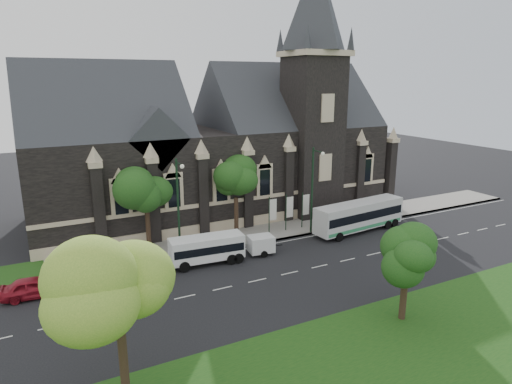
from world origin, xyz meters
TOP-DOWN VIEW (x-y plane):
  - ground at (0.00, 0.00)m, footprint 160.00×160.00m
  - sidewalk at (0.00, 9.50)m, footprint 80.00×5.00m
  - museum at (5.12, 18.78)m, footprint 40.00×17.70m
  - tree_park_near at (-11.77, -8.77)m, footprint 4.42×4.42m
  - tree_park_east at (6.18, -9.32)m, footprint 3.40×3.40m
  - tree_walk_right at (3.21, 10.71)m, footprint 4.08×4.08m
  - tree_walk_left at (-5.80, 10.70)m, footprint 3.91×3.91m
  - street_lamp_near at (10.00, 7.09)m, footprint 0.36×1.88m
  - street_lamp_mid at (-4.00, 7.09)m, footprint 0.36×1.88m
  - banner_flag_left at (6.29, 9.00)m, footprint 0.90×0.10m
  - banner_flag_center at (8.29, 9.00)m, footprint 0.90×0.10m
  - banner_flag_right at (10.29, 9.00)m, footprint 0.90×0.10m
  - tour_coach at (14.85, 5.58)m, footprint 10.93×3.41m
  - shuttle_bus at (-2.31, 4.96)m, footprint 6.50×2.74m
  - box_trailer at (2.79, 4.71)m, footprint 3.31×1.95m
  - sedan at (-8.30, 4.72)m, footprint 4.73×2.14m
  - car_far_red at (-15.80, 5.02)m, footprint 4.67×2.20m

SIDE VIEW (x-z plane):
  - ground at x=0.00m, z-range 0.00..0.00m
  - sidewalk at x=0.00m, z-range 0.00..0.15m
  - sedan at x=-8.30m, z-range 0.00..1.51m
  - car_far_red at x=-15.80m, z-range 0.00..1.54m
  - box_trailer at x=2.79m, z-range 0.12..1.84m
  - shuttle_bus at x=-2.31m, z-range 0.20..2.65m
  - tour_coach at x=14.85m, z-range 0.15..3.29m
  - banner_flag_left at x=6.29m, z-range 0.38..4.38m
  - banner_flag_center at x=8.29m, z-range 0.38..4.38m
  - banner_flag_right at x=10.29m, z-range 0.38..4.38m
  - tree_park_east at x=6.18m, z-range 1.48..7.76m
  - street_lamp_near at x=10.00m, z-range 0.61..9.61m
  - street_lamp_mid at x=-4.00m, z-range 0.61..9.61m
  - tree_walk_left at x=-5.80m, z-range 1.91..9.55m
  - tree_walk_right at x=3.21m, z-range 1.92..9.72m
  - tree_park_near at x=-11.77m, z-range 2.14..10.70m
  - museum at x=5.12m, z-range -6.78..23.12m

